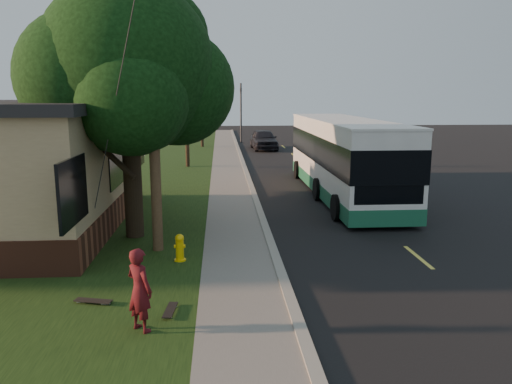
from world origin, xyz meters
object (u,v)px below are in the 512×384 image
at_px(utility_pole, 152,88).
at_px(fire_hydrant, 180,248).
at_px(dumpster, 76,190).
at_px(transit_bus, 343,155).
at_px(skateboard_spare, 93,301).
at_px(traffic_signal, 241,109).
at_px(skateboarder, 140,290).
at_px(bare_tree_far, 202,124).
at_px(distant_car, 264,139).
at_px(leafy_tree, 129,71).
at_px(skateboard_main, 170,310).
at_px(bare_tree_near, 187,133).

bearing_deg(utility_pole, fire_hydrant, -54.62).
relative_size(utility_pole, dumpster, 4.84).
distance_m(transit_bus, skateboard_spare, 14.25).
relative_size(traffic_signal, skateboarder, 3.39).
xyz_separation_m(fire_hydrant, bare_tree_far, (-0.40, 30.00, 1.57)).
height_order(utility_pole, distant_car, utility_pole).
height_order(leafy_tree, skateboard_spare, leafy_tree).
distance_m(fire_hydrant, skateboard_main, 3.30).
distance_m(leafy_tree, distant_car, 26.52).
relative_size(skateboard_main, skateboard_spare, 0.93).
bearing_deg(fire_hydrant, leafy_tree, 120.67).
relative_size(fire_hydrant, skateboard_main, 0.95).
height_order(leafy_tree, dumpster, leafy_tree).
height_order(leafy_tree, traffic_signal, leafy_tree).
distance_m(leafy_tree, skateboard_main, 7.95).
height_order(skateboarder, dumpster, skateboarder).
bearing_deg(bare_tree_far, distant_car, -20.94).
bearing_deg(bare_tree_near, dumpster, -108.59).
xyz_separation_m(bare_tree_far, skateboard_main, (0.45, -33.28, -1.88)).
bearing_deg(skateboard_main, skateboard_spare, 161.13).
xyz_separation_m(fire_hydrant, transit_bus, (6.58, 8.82, 1.38)).
distance_m(transit_bus, distant_car, 19.34).
bearing_deg(skateboard_spare, dumpster, 107.23).
xyz_separation_m(leafy_tree, distant_car, (6.29, 25.39, -4.34)).
bearing_deg(fire_hydrant, skateboard_spare, -121.22).
relative_size(leafy_tree, skateboarder, 4.81).
height_order(leafy_tree, bare_tree_near, leafy_tree).
bearing_deg(utility_pole, traffic_signal, 83.42).
relative_size(bare_tree_near, traffic_signal, 0.78).
relative_size(bare_tree_far, skateboarder, 2.49).
relative_size(leafy_tree, distant_car, 1.60).
relative_size(bare_tree_far, distant_car, 0.83).
xyz_separation_m(bare_tree_near, skateboarder, (0.48, -22.02, -1.27)).
xyz_separation_m(bare_tree_far, distant_car, (5.12, -1.96, -1.17)).
relative_size(leafy_tree, traffic_signal, 1.42).
distance_m(leafy_tree, bare_tree_far, 27.56).
distance_m(bare_tree_far, dumpster, 23.49).
height_order(skateboarder, distant_car, skateboarder).
height_order(bare_tree_near, bare_tree_far, bare_tree_near).
bearing_deg(distant_car, fire_hydrant, -101.88).
distance_m(leafy_tree, skateboard_spare, 7.35).
bearing_deg(traffic_signal, utility_pole, -96.58).
height_order(bare_tree_far, skateboarder, bare_tree_far).
height_order(skateboard_spare, distant_car, distant_car).
relative_size(leafy_tree, skateboard_spare, 9.29).
height_order(bare_tree_far, transit_bus, bare_tree_far).
relative_size(bare_tree_near, bare_tree_far, 1.07).
xyz_separation_m(skateboard_main, distant_car, (4.66, 31.32, 0.71)).
xyz_separation_m(leafy_tree, transit_bus, (8.15, 6.17, -3.35)).
height_order(bare_tree_near, skateboarder, bare_tree_near).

